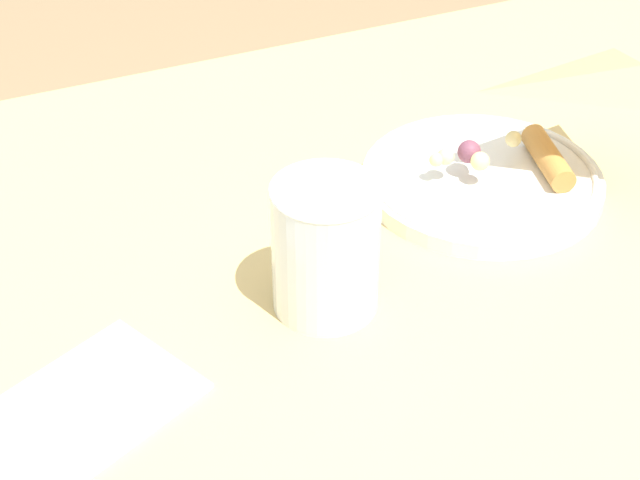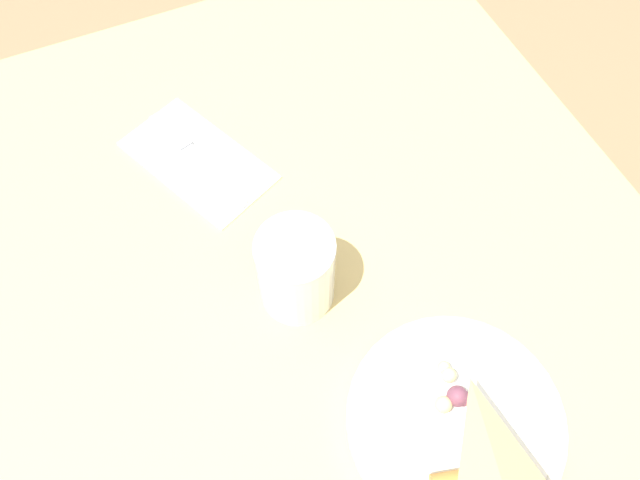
{
  "view_description": "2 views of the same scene",
  "coord_description": "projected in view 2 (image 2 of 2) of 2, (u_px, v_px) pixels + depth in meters",
  "views": [
    {
      "loc": [
        -0.31,
        -0.58,
        1.28
      ],
      "look_at": [
        -0.07,
        -0.03,
        0.83
      ],
      "focal_mm": 55.0,
      "sensor_mm": 36.0,
      "label": 1
    },
    {
      "loc": [
        0.24,
        -0.12,
        1.43
      ],
      "look_at": [
        -0.08,
        0.02,
        0.81
      ],
      "focal_mm": 35.0,
      "sensor_mm": 36.0,
      "label": 2
    }
  ],
  "objects": [
    {
      "name": "napkin_folded",
      "position": [
        198.0,
        160.0,
        0.83
      ],
      "size": [
        0.23,
        0.18,
        0.0
      ],
      "rotation": [
        0.0,
        0.0,
        0.42
      ],
      "color": "white",
      "rests_on": "dining_table"
    },
    {
      "name": "plate_pizza",
      "position": [
        456.0,
        417.0,
        0.65
      ],
      "size": [
        0.23,
        0.23,
        0.05
      ],
      "color": "white",
      "rests_on": "dining_table"
    },
    {
      "name": "milk_glass",
      "position": [
        296.0,
        273.0,
        0.7
      ],
      "size": [
        0.09,
        0.09,
        0.11
      ],
      "color": "white",
      "rests_on": "dining_table"
    },
    {
      "name": "ground_plane",
      "position": [
        326.0,
        454.0,
        1.37
      ],
      "size": [
        6.0,
        6.0,
        0.0
      ],
      "primitive_type": "plane",
      "color": "#997A56"
    },
    {
      "name": "butter_knife",
      "position": [
        193.0,
        154.0,
        0.83
      ],
      "size": [
        0.2,
        0.08,
        0.01
      ],
      "rotation": [
        0.0,
        0.0,
        0.31
      ],
      "color": "#B2B2B7",
      "rests_on": "napkin_folded"
    },
    {
      "name": "dining_table",
      "position": [
        330.0,
        356.0,
        0.8
      ],
      "size": [
        1.18,
        0.88,
        0.75
      ],
      "color": "#DBB770",
      "rests_on": "ground_plane"
    }
  ]
}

